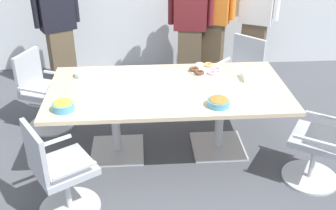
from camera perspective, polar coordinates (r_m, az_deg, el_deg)
The scene contains 15 objects.
ground_plane at distance 4.43m, azimuth 0.00°, elevation -6.32°, with size 10.00×10.00×0.01m, color #4C4F56.
conference_table at distance 4.10m, azimuth 0.00°, elevation 0.92°, with size 2.40×1.20×0.75m.
office_chair_0 at distance 5.15m, azimuth 10.19°, elevation 3.76°, with size 0.76×0.76×0.91m.
office_chair_1 at distance 4.88m, azimuth -17.28°, elevation 1.42°, with size 0.71×0.71×0.91m.
office_chair_2 at distance 3.53m, azimuth -15.25°, elevation -9.56°, with size 0.74×0.74×0.91m.
office_chair_3 at distance 4.03m, azimuth 21.10°, elevation -5.38°, with size 0.75×0.75×0.91m.
person_standing_0 at distance 5.58m, azimuth -15.39°, elevation 11.15°, with size 0.58×0.40×1.81m.
person_standing_1 at distance 5.56m, azimuth 3.20°, elevation 11.46°, with size 0.61×0.29×1.72m.
person_standing_2 at distance 5.67m, azimuth 6.41°, elevation 12.41°, with size 0.59×0.38×1.83m.
person_standing_3 at distance 5.78m, azimuth 12.37°, elevation 12.17°, with size 0.58×0.40×1.82m.
snack_bowl_chips_yellow at distance 3.73m, azimuth -14.68°, elevation -0.02°, with size 0.20×0.20×0.10m.
snack_bowl_pretzels at distance 3.71m, azimuth 7.19°, elevation 0.46°, with size 0.21×0.21×0.09m.
donut_platter at distance 4.43m, azimuth 5.28°, elevation 5.05°, with size 0.35×0.34×0.04m.
plate_stack at distance 4.37m, azimuth -11.92°, elevation 4.33°, with size 0.19×0.19×0.05m.
napkin_pile at distance 4.29m, azimuth 11.69°, elevation 3.99°, with size 0.18×0.18×0.07m, color white.
Camera 1 is at (-0.26, -3.62, 2.53)m, focal length 42.91 mm.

